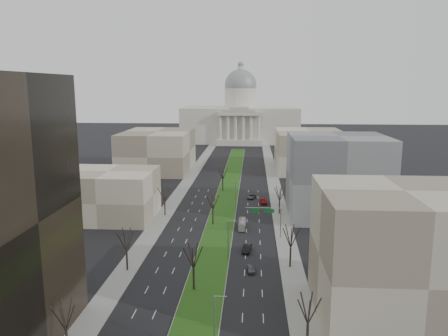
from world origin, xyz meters
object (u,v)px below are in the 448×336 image
at_px(car_grey_far, 251,196).
at_px(car_grey_near, 251,269).
at_px(box_van, 242,224).
at_px(car_black, 247,248).
at_px(car_red, 264,201).

bearing_deg(car_grey_far, car_grey_near, -80.16).
xyz_separation_m(car_grey_near, car_grey_far, (-0.19, 60.93, 0.03)).
distance_m(car_grey_near, car_grey_far, 60.94).
bearing_deg(box_van, car_grey_near, -85.16).
bearing_deg(car_black, car_grey_far, 96.88).
relative_size(car_red, car_grey_far, 1.09).
distance_m(car_grey_near, box_van, 28.79).
xyz_separation_m(car_grey_near, box_van, (-2.56, 28.67, 0.43)).
distance_m(car_black, car_red, 43.68).
xyz_separation_m(car_red, car_grey_far, (-4.10, 6.23, -0.10)).
xyz_separation_m(car_red, box_van, (-6.47, -26.03, 0.30)).
distance_m(car_black, box_van, 17.46).
height_order(car_red, car_grey_far, car_red).
relative_size(car_black, car_red, 0.90).
bearing_deg(car_grey_near, box_van, 87.05).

